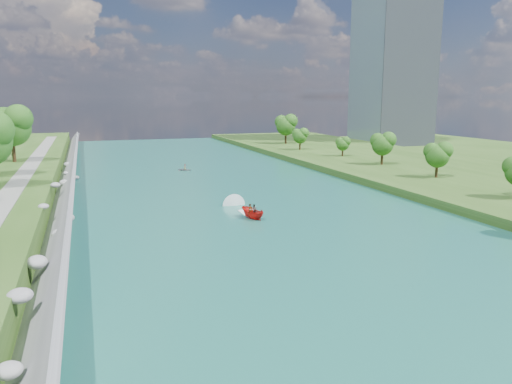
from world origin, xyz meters
name	(u,v)px	position (x,y,z in m)	size (l,w,h in m)	color
ground	(265,223)	(0.00, 0.00, 0.00)	(260.00, 260.00, 0.00)	#2D5119
river_water	(225,196)	(0.00, 20.00, 0.05)	(55.00, 240.00, 0.10)	#185D53
berm_east	(461,177)	(49.50, 20.00, 0.75)	(44.00, 240.00, 1.50)	#2D5119
riprap_bank	(63,196)	(-25.87, 19.02, 1.82)	(4.44, 236.00, 4.23)	slate
riverside_path	(15,186)	(-32.50, 20.00, 3.55)	(3.00, 200.00, 0.10)	gray
office_tower	(393,58)	(82.50, 95.00, 30.00)	(22.00, 22.00, 60.00)	gray
trees_east	(387,147)	(39.48, 31.46, 6.06)	(16.56, 138.93, 11.30)	#175416
motorboat	(249,211)	(-0.90, 4.20, 0.83)	(3.60, 19.11, 2.19)	red
raft	(185,169)	(-0.93, 51.01, 0.46)	(3.81, 3.75, 1.53)	#94969C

